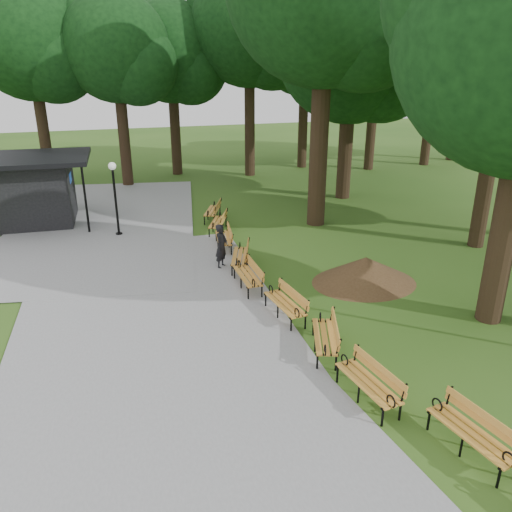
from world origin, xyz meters
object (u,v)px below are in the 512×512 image
object	(u,v)px
bench_9	(212,211)
bench_1	(471,434)
kiosk	(28,190)
lawn_tree_1	(511,32)
lamp_post	(114,183)
bench_5	(248,276)
bench_6	(240,256)
bench_8	(218,222)
bench_4	(285,304)
dirt_mound	(365,270)
bench_2	(368,383)
bench_3	(324,337)
person	(221,246)
lawn_tree_4	(352,45)
bench_7	(223,238)

from	to	relation	value
bench_9	bench_1	bearing A→B (deg)	27.43
kiosk	lawn_tree_1	size ratio (longest dim) A/B	0.46
lamp_post	bench_5	world-z (taller)	lamp_post
lamp_post	bench_5	bearing A→B (deg)	-61.76
bench_9	lawn_tree_1	world-z (taller)	lawn_tree_1
bench_6	kiosk	bearing A→B (deg)	-117.14
bench_8	bench_9	size ratio (longest dim) A/B	1.00
bench_9	lawn_tree_1	xyz separation A→B (m)	(9.26, -6.62, 7.41)
kiosk	bench_4	xyz separation A→B (m)	(7.77, -12.01, -1.09)
dirt_mound	bench_1	bearing A→B (deg)	-104.68
kiosk	lamp_post	distance (m)	4.75
dirt_mound	bench_1	size ratio (longest dim) A/B	1.56
lawn_tree_1	kiosk	bearing A→B (deg)	153.42
bench_1	bench_2	world-z (taller)	same
kiosk	bench_6	world-z (taller)	kiosk
lamp_post	bench_3	world-z (taller)	lamp_post
lamp_post	bench_5	xyz separation A→B (m)	(3.67, -6.83, -1.80)
person	lawn_tree_4	xyz separation A→B (m)	(8.68, 7.80, 6.84)
bench_5	lawn_tree_1	size ratio (longest dim) A/B	0.18
bench_4	lawn_tree_1	size ratio (longest dim) A/B	0.18
lamp_post	bench_4	world-z (taller)	lamp_post
kiosk	bench_9	xyz separation A→B (m)	(7.94, -1.99, -1.09)
bench_1	bench_3	xyz separation A→B (m)	(-1.11, 4.06, 0.00)
bench_1	lamp_post	bearing A→B (deg)	-168.99
bench_1	lawn_tree_1	world-z (taller)	lawn_tree_1
bench_4	dirt_mound	bearing A→B (deg)	107.65
bench_2	bench_4	size ratio (longest dim) A/B	1.00
bench_1	bench_5	xyz separation A→B (m)	(-1.85, 8.30, 0.00)
bench_7	lawn_tree_4	distance (m)	12.39
bench_5	bench_7	world-z (taller)	same
bench_6	dirt_mound	bearing A→B (deg)	74.64
bench_1	lawn_tree_4	bearing A→B (deg)	151.34
kiosk	lawn_tree_4	bearing A→B (deg)	2.73
kiosk	lawn_tree_4	distance (m)	16.79
bench_6	lawn_tree_4	xyz separation A→B (m)	(8.07, 8.02, 7.21)
kiosk	bench_7	distance (m)	9.60
bench_9	lamp_post	bearing A→B (deg)	-54.31
bench_5	bench_6	distance (m)	1.80
lawn_tree_4	kiosk	bearing A→B (deg)	-179.93
bench_1	bench_2	distance (m)	2.25
bench_5	bench_9	distance (m)	7.82
dirt_mound	lawn_tree_1	bearing A→B (deg)	17.38
bench_6	bench_7	size ratio (longest dim) A/B	1.00
bench_2	bench_3	distance (m)	2.07
dirt_mound	bench_7	distance (m)	5.88
bench_9	lawn_tree_4	size ratio (longest dim) A/B	0.17
kiosk	bench_1	xyz separation A→B (m)	(9.18, -18.09, -1.09)
bench_4	bench_2	bearing A→B (deg)	-1.23
lawn_tree_4	bench_4	bearing A→B (deg)	-123.19
lawn_tree_4	lamp_post	bearing A→B (deg)	-166.09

